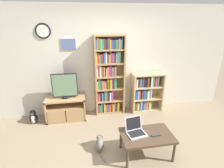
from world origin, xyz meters
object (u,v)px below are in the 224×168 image
laptop (135,129)px  cat (100,144)px  bookshelf_short (145,92)px  remote_near_laptop (156,135)px  bookshelf_tall (108,76)px  penguin_figurine (33,117)px  coffee_table (147,137)px  tv_stand (66,108)px  television (65,86)px

laptop → cat: 0.73m
bookshelf_short → remote_near_laptop: bookshelf_short is taller
bookshelf_tall → penguin_figurine: size_ratio=5.74×
coffee_table → remote_near_laptop: (0.14, -0.06, 0.06)m
laptop → bookshelf_short: bearing=54.0°
tv_stand → television: (0.02, 0.00, 0.57)m
television → bookshelf_tall: bearing=7.7°
television → laptop: television is taller
remote_near_laptop → television: bearing=42.2°
tv_stand → bookshelf_tall: bookshelf_tall is taller
remote_near_laptop → penguin_figurine: 2.77m
laptop → penguin_figurine: (-2.02, 1.29, -0.34)m
coffee_table → cat: coffee_table is taller
bookshelf_short → coffee_table: (-0.52, -1.57, -0.13)m
remote_near_laptop → cat: size_ratio=0.37×
remote_near_laptop → cat: remote_near_laptop is taller
bookshelf_short → bookshelf_tall: bearing=178.0°
tv_stand → television: size_ratio=1.55×
tv_stand → remote_near_laptop: (1.61, -1.52, 0.16)m
tv_stand → bookshelf_short: bearing=3.1°
television → coffee_table: size_ratio=0.66×
bookshelf_short → television: bearing=-176.9°
television → laptop: size_ratio=1.64×
television → bookshelf_short: (1.97, 0.11, -0.34)m
bookshelf_tall → bookshelf_short: (0.94, -0.03, -0.48)m
tv_stand → remote_near_laptop: bearing=-43.4°
cat → remote_near_laptop: bearing=-14.7°
remote_near_laptop → laptop: bearing=62.0°
television → cat: size_ratio=1.33×
tv_stand → penguin_figurine: bearing=-173.8°
coffee_table → remote_near_laptop: remote_near_laptop is taller
bookshelf_short → coffee_table: 1.66m
television → remote_near_laptop: bearing=-43.8°
remote_near_laptop → bookshelf_tall: bearing=14.7°
television → cat: television is taller
laptop → penguin_figurine: 2.42m
bookshelf_tall → cat: (-0.37, -1.35, -0.85)m
coffee_table → bookshelf_short: bearing=71.6°
cat → television: bearing=122.4°
remote_near_laptop → cat: (-0.94, 0.32, -0.30)m
bookshelf_tall → tv_stand: bearing=-172.3°
coffee_table → cat: size_ratio=2.00×
laptop → cat: laptop is taller
laptop → penguin_figurine: bearing=137.0°
penguin_figurine → cat: bearing=-38.4°
tv_stand → penguin_figurine: size_ratio=2.67×
laptop → remote_near_laptop: (0.33, -0.15, -0.06)m
coffee_table → remote_near_laptop: 0.16m
television → bookshelf_tall: bookshelf_tall is taller
bookshelf_short → penguin_figurine: 2.76m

